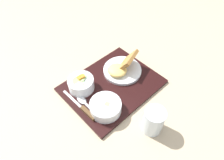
{
  "coord_description": "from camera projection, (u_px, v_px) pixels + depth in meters",
  "views": [
    {
      "loc": [
        -0.37,
        -0.42,
        0.71
      ],
      "look_at": [
        0.0,
        0.0,
        0.04
      ],
      "focal_mm": 32.0,
      "sensor_mm": 36.0,
      "label": 1
    }
  ],
  "objects": [
    {
      "name": "bowl_salad",
      "position": [
        81.0,
        83.0,
        0.86
      ],
      "size": [
        0.11,
        0.11,
        0.07
      ],
      "color": "silver",
      "rests_on": "serving_tray"
    },
    {
      "name": "knife",
      "position": [
        86.0,
        111.0,
        0.8
      ],
      "size": [
        0.03,
        0.2,
        0.02
      ],
      "rotation": [
        0.0,
        0.0,
        1.63
      ],
      "color": "silver",
      "rests_on": "serving_tray"
    },
    {
      "name": "ground_plane",
      "position": [
        112.0,
        86.0,
        0.91
      ],
      "size": [
        4.0,
        4.0,
        0.0
      ],
      "primitive_type": "plane",
      "color": "tan"
    },
    {
      "name": "bowl_soup",
      "position": [
        106.0,
        106.0,
        0.79
      ],
      "size": [
        0.13,
        0.13,
        0.05
      ],
      "color": "silver",
      "rests_on": "serving_tray"
    },
    {
      "name": "plate_main",
      "position": [
        122.0,
        68.0,
        0.93
      ],
      "size": [
        0.18,
        0.18,
        0.1
      ],
      "color": "silver",
      "rests_on": "serving_tray"
    },
    {
      "name": "glass_water",
      "position": [
        153.0,
        122.0,
        0.73
      ],
      "size": [
        0.08,
        0.08,
        0.11
      ],
      "color": "silver",
      "rests_on": "ground_plane"
    },
    {
      "name": "serving_tray",
      "position": [
        112.0,
        85.0,
        0.9
      ],
      "size": [
        0.42,
        0.33,
        0.01
      ],
      "color": "black",
      "rests_on": "ground_plane"
    },
    {
      "name": "spoon",
      "position": [
        86.0,
        104.0,
        0.82
      ],
      "size": [
        0.03,
        0.16,
        0.01
      ],
      "rotation": [
        0.0,
        0.0,
        1.59
      ],
      "color": "silver",
      "rests_on": "serving_tray"
    }
  ]
}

